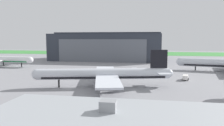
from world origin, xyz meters
TOP-DOWN VIEW (x-y plane):
  - ground_plane at (0.00, 0.00)m, footprint 440.00×440.00m
  - grass_field_strip at (0.00, 168.51)m, footprint 440.00×56.00m
  - maintenance_hangar at (-6.39, 93.55)m, footprint 78.02×34.05m
  - airliner_far_right at (-56.17, 45.26)m, footprint 37.43×29.38m
  - airliner_near_right at (11.00, 3.63)m, footprint 45.05×40.46m
  - stair_truck at (38.98, 20.45)m, footprint 2.94×4.41m
  - ops_van at (18.44, 36.07)m, footprint 2.58×3.62m

SIDE VIEW (x-z plane):
  - ground_plane at x=0.00m, z-range 0.00..0.00m
  - grass_field_strip at x=0.00m, z-range 0.00..0.08m
  - stair_truck at x=38.98m, z-range 0.15..2.05m
  - ops_van at x=18.44m, z-range 0.00..2.29m
  - airliner_far_right at x=-56.17m, z-range -1.95..9.85m
  - airliner_near_right at x=11.00m, z-range -1.88..10.26m
  - maintenance_hangar at x=-6.39m, z-range -0.46..19.74m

